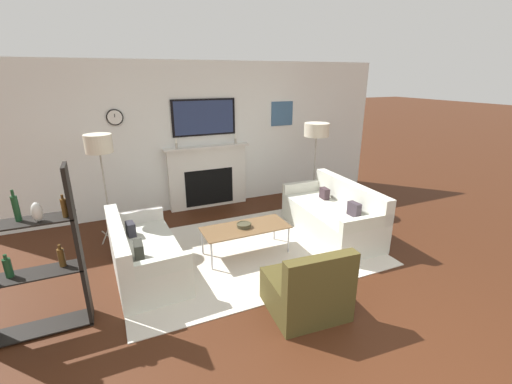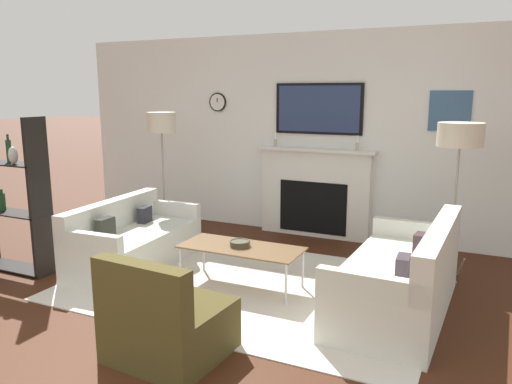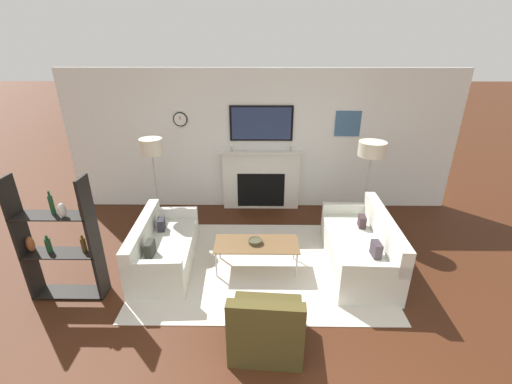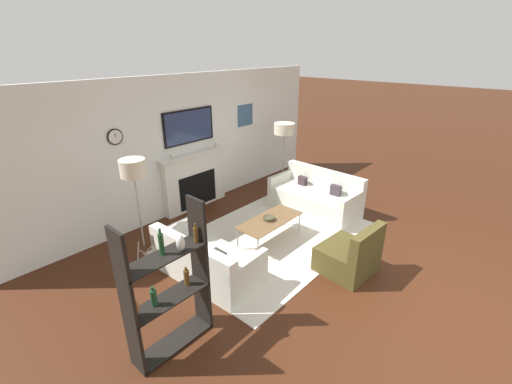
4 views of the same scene
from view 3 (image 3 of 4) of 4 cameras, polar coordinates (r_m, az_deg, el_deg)
The scene contains 10 objects.
fireplace_wall at distance 6.69m, azimuth 0.89°, elevation 7.39°, with size 7.49×0.28×2.70m.
area_rug at distance 5.32m, azimuth 0.88°, elevation -12.02°, with size 3.56×2.47×0.01m.
couch_left at distance 5.36m, azimuth -15.26°, elevation -9.24°, with size 0.85×1.66×0.73m.
couch_right at distance 5.37m, azimuth 17.06°, elevation -9.08°, with size 0.91×1.84×0.83m.
armchair at distance 3.99m, azimuth 1.75°, elevation -21.68°, with size 0.83×0.79×0.81m.
coffee_table at distance 5.05m, azimuth 0.10°, elevation -8.83°, with size 1.23×0.53×0.42m.
decorative_bowl at distance 5.02m, azimuth -0.11°, elevation -8.20°, with size 0.21×0.21×0.06m.
floor_lamp_left at distance 5.91m, azimuth -17.03°, elevation 7.02°, with size 0.37×0.37×1.68m.
floor_lamp_right at distance 5.94m, azimuth 18.78°, elevation 6.63°, with size 0.45×0.45×1.64m.
shelf_unit at distance 4.99m, azimuth -30.05°, elevation -7.24°, with size 0.94×0.28×1.68m.
Camera 3 is at (-0.04, -1.28, 3.10)m, focal length 24.00 mm.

